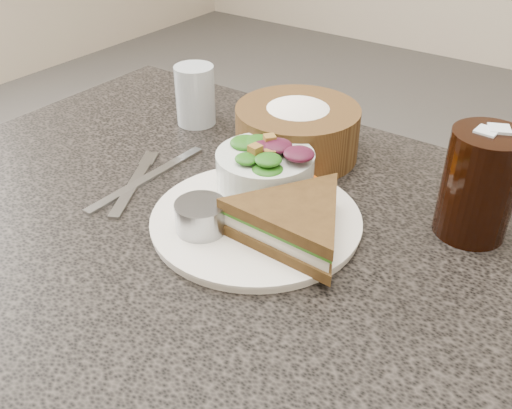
{
  "coord_description": "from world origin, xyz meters",
  "views": [
    {
      "loc": [
        0.37,
        -0.47,
        1.17
      ],
      "look_at": [
        0.02,
        0.01,
        0.78
      ],
      "focal_mm": 40.0,
      "sensor_mm": 36.0,
      "label": 1
    }
  ],
  "objects_px": {
    "dining_table": "(241,409)",
    "bread_basket": "(297,123)",
    "dinner_plate": "(256,221)",
    "water_glass": "(195,95)",
    "sandwich": "(295,222)",
    "salad_bowl": "(265,165)",
    "dressing_ramekin": "(201,217)",
    "cola_glass": "(480,180)"
  },
  "relations": [
    {
      "from": "dining_table",
      "to": "cola_glass",
      "type": "distance_m",
      "value": 0.53
    },
    {
      "from": "salad_bowl",
      "to": "water_glass",
      "type": "height_order",
      "value": "water_glass"
    },
    {
      "from": "dinner_plate",
      "to": "bread_basket",
      "type": "distance_m",
      "value": 0.2
    },
    {
      "from": "sandwich",
      "to": "dressing_ramekin",
      "type": "bearing_deg",
      "value": -152.25
    },
    {
      "from": "sandwich",
      "to": "salad_bowl",
      "type": "height_order",
      "value": "salad_bowl"
    },
    {
      "from": "dressing_ramekin",
      "to": "cola_glass",
      "type": "height_order",
      "value": "cola_glass"
    },
    {
      "from": "water_glass",
      "to": "dressing_ramekin",
      "type": "bearing_deg",
      "value": -48.43
    },
    {
      "from": "cola_glass",
      "to": "water_glass",
      "type": "height_order",
      "value": "cola_glass"
    },
    {
      "from": "dinner_plate",
      "to": "salad_bowl",
      "type": "xyz_separation_m",
      "value": [
        -0.03,
        0.06,
        0.04
      ]
    },
    {
      "from": "water_glass",
      "to": "dining_table",
      "type": "bearing_deg",
      "value": -39.98
    },
    {
      "from": "dressing_ramekin",
      "to": "bread_basket",
      "type": "height_order",
      "value": "bread_basket"
    },
    {
      "from": "sandwich",
      "to": "salad_bowl",
      "type": "relative_size",
      "value": 1.41
    },
    {
      "from": "salad_bowl",
      "to": "water_glass",
      "type": "distance_m",
      "value": 0.26
    },
    {
      "from": "dressing_ramekin",
      "to": "dining_table",
      "type": "bearing_deg",
      "value": 74.23
    },
    {
      "from": "dining_table",
      "to": "sandwich",
      "type": "xyz_separation_m",
      "value": [
        0.09,
        -0.0,
        0.41
      ]
    },
    {
      "from": "dressing_ramekin",
      "to": "bread_basket",
      "type": "xyz_separation_m",
      "value": [
        -0.02,
        0.25,
        0.02
      ]
    },
    {
      "from": "dining_table",
      "to": "salad_bowl",
      "type": "bearing_deg",
      "value": 93.63
    },
    {
      "from": "dressing_ramekin",
      "to": "cola_glass",
      "type": "distance_m",
      "value": 0.33
    },
    {
      "from": "cola_glass",
      "to": "bread_basket",
      "type": "bearing_deg",
      "value": 170.71
    },
    {
      "from": "dressing_ramekin",
      "to": "water_glass",
      "type": "distance_m",
      "value": 0.33
    },
    {
      "from": "salad_bowl",
      "to": "bread_basket",
      "type": "height_order",
      "value": "bread_basket"
    },
    {
      "from": "dinner_plate",
      "to": "bread_basket",
      "type": "relative_size",
      "value": 1.41
    },
    {
      "from": "dinner_plate",
      "to": "sandwich",
      "type": "height_order",
      "value": "sandwich"
    },
    {
      "from": "dining_table",
      "to": "bread_basket",
      "type": "relative_size",
      "value": 5.41
    },
    {
      "from": "dinner_plate",
      "to": "water_glass",
      "type": "relative_size",
      "value": 2.65
    },
    {
      "from": "dining_table",
      "to": "dinner_plate",
      "type": "xyz_separation_m",
      "value": [
        0.02,
        0.01,
        0.38
      ]
    },
    {
      "from": "cola_glass",
      "to": "dining_table",
      "type": "bearing_deg",
      "value": -148.67
    },
    {
      "from": "dinner_plate",
      "to": "water_glass",
      "type": "bearing_deg",
      "value": 144.06
    },
    {
      "from": "dinner_plate",
      "to": "sandwich",
      "type": "bearing_deg",
      "value": -10.58
    },
    {
      "from": "dining_table",
      "to": "dinner_plate",
      "type": "height_order",
      "value": "dinner_plate"
    },
    {
      "from": "dressing_ramekin",
      "to": "water_glass",
      "type": "bearing_deg",
      "value": 131.57
    },
    {
      "from": "dining_table",
      "to": "water_glass",
      "type": "distance_m",
      "value": 0.52
    },
    {
      "from": "dining_table",
      "to": "bread_basket",
      "type": "xyz_separation_m",
      "value": [
        -0.03,
        0.2,
        0.43
      ]
    },
    {
      "from": "dining_table",
      "to": "dressing_ramekin",
      "type": "distance_m",
      "value": 0.41
    },
    {
      "from": "sandwich",
      "to": "water_glass",
      "type": "xyz_separation_m",
      "value": [
        -0.32,
        0.2,
        0.01
      ]
    },
    {
      "from": "salad_bowl",
      "to": "water_glass",
      "type": "bearing_deg",
      "value": 151.18
    },
    {
      "from": "dressing_ramekin",
      "to": "cola_glass",
      "type": "bearing_deg",
      "value": 37.6
    },
    {
      "from": "sandwich",
      "to": "salad_bowl",
      "type": "bearing_deg",
      "value": 144.43
    },
    {
      "from": "dining_table",
      "to": "salad_bowl",
      "type": "distance_m",
      "value": 0.43
    },
    {
      "from": "dining_table",
      "to": "sandwich",
      "type": "distance_m",
      "value": 0.42
    },
    {
      "from": "cola_glass",
      "to": "water_glass",
      "type": "bearing_deg",
      "value": 174.67
    },
    {
      "from": "dining_table",
      "to": "bread_basket",
      "type": "distance_m",
      "value": 0.47
    }
  ]
}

